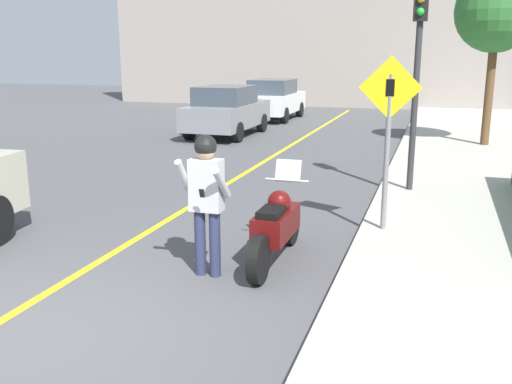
{
  "coord_description": "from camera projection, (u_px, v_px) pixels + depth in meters",
  "views": [
    {
      "loc": [
        3.63,
        -4.18,
        2.74
      ],
      "look_at": [
        1.33,
        3.02,
        0.9
      ],
      "focal_mm": 40.0,
      "sensor_mm": 36.0,
      "label": 1
    }
  ],
  "objects": [
    {
      "name": "crossing_sign",
      "position": [
        388.0,
        127.0,
        8.34
      ],
      "size": [
        0.91,
        0.08,
        2.58
      ],
      "color": "slate",
      "rests_on": "sidewalk_curb"
    },
    {
      "name": "building_backdrop",
      "position": [
        370.0,
        18.0,
        28.6
      ],
      "size": [
        28.0,
        1.2,
        8.88
      ],
      "color": "gray",
      "rests_on": "ground"
    },
    {
      "name": "parked_car_white",
      "position": [
        273.0,
        99.0,
        24.04
      ],
      "size": [
        1.88,
        4.2,
        1.68
      ],
      "color": "black",
      "rests_on": "ground"
    },
    {
      "name": "road_center_line",
      "position": [
        209.0,
        195.0,
        11.32
      ],
      "size": [
        0.12,
        36.0,
        0.01
      ],
      "color": "yellow",
      "rests_on": "ground"
    },
    {
      "name": "parked_car_grey",
      "position": [
        227.0,
        111.0,
        19.23
      ],
      "size": [
        1.88,
        4.2,
        1.68
      ],
      "color": "black",
      "rests_on": "ground"
    },
    {
      "name": "motorcycle",
      "position": [
        276.0,
        226.0,
        7.59
      ],
      "size": [
        0.62,
        2.17,
        1.29
      ],
      "color": "black",
      "rests_on": "ground"
    },
    {
      "name": "person_biker",
      "position": [
        206.0,
        190.0,
        6.97
      ],
      "size": [
        0.59,
        0.48,
        1.79
      ],
      "color": "#282D4C",
      "rests_on": "ground"
    },
    {
      "name": "traffic_light",
      "position": [
        418.0,
        47.0,
        10.57
      ],
      "size": [
        0.26,
        0.3,
        3.94
      ],
      "color": "#2D2D30",
      "rests_on": "sidewalk_curb"
    },
    {
      "name": "ground_plane",
      "position": [
        34.0,
        340.0,
        5.59
      ],
      "size": [
        80.0,
        80.0,
        0.0
      ],
      "primitive_type": "plane",
      "color": "#4C4C4F"
    },
    {
      "name": "street_tree",
      "position": [
        497.0,
        12.0,
        15.85
      ],
      "size": [
        2.28,
        2.28,
        4.89
      ],
      "color": "brown",
      "rests_on": "sidewalk_curb"
    }
  ]
}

